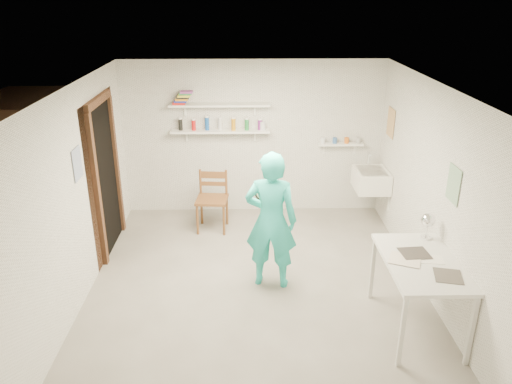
{
  "coord_description": "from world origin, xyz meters",
  "views": [
    {
      "loc": [
        -0.13,
        -5.22,
        3.33
      ],
      "look_at": [
        0.0,
        0.4,
        1.05
      ],
      "focal_mm": 35.0,
      "sensor_mm": 36.0,
      "label": 1
    }
  ],
  "objects_px": {
    "belfast_sink": "(371,180)",
    "desk_lamp": "(428,220)",
    "work_table": "(417,295)",
    "wooden_chair": "(212,200)",
    "man": "(271,221)",
    "wall_clock": "(267,191)"
  },
  "relations": [
    {
      "from": "belfast_sink",
      "to": "desk_lamp",
      "type": "relative_size",
      "value": 3.94
    },
    {
      "from": "work_table",
      "to": "wooden_chair",
      "type": "bearing_deg",
      "value": 133.16
    },
    {
      "from": "man",
      "to": "wall_clock",
      "type": "distance_m",
      "value": 0.36
    },
    {
      "from": "wooden_chair",
      "to": "work_table",
      "type": "height_order",
      "value": "wooden_chair"
    },
    {
      "from": "man",
      "to": "wooden_chair",
      "type": "distance_m",
      "value": 1.73
    },
    {
      "from": "wall_clock",
      "to": "wooden_chair",
      "type": "height_order",
      "value": "wall_clock"
    },
    {
      "from": "wooden_chair",
      "to": "work_table",
      "type": "xyz_separation_m",
      "value": [
        2.26,
        -2.41,
        -0.07
      ]
    },
    {
      "from": "wooden_chair",
      "to": "desk_lamp",
      "type": "height_order",
      "value": "desk_lamp"
    },
    {
      "from": "wall_clock",
      "to": "desk_lamp",
      "type": "relative_size",
      "value": 1.99
    },
    {
      "from": "belfast_sink",
      "to": "desk_lamp",
      "type": "bearing_deg",
      "value": -87.52
    },
    {
      "from": "desk_lamp",
      "to": "man",
      "type": "bearing_deg",
      "value": 165.86
    },
    {
      "from": "wooden_chair",
      "to": "desk_lamp",
      "type": "relative_size",
      "value": 6.29
    },
    {
      "from": "belfast_sink",
      "to": "wooden_chair",
      "type": "distance_m",
      "value": 2.39
    },
    {
      "from": "belfast_sink",
      "to": "wooden_chair",
      "type": "height_order",
      "value": "wooden_chair"
    },
    {
      "from": "man",
      "to": "work_table",
      "type": "distance_m",
      "value": 1.79
    },
    {
      "from": "wooden_chair",
      "to": "wall_clock",
      "type": "bearing_deg",
      "value": -54.62
    },
    {
      "from": "belfast_sink",
      "to": "man",
      "type": "relative_size",
      "value": 0.36
    },
    {
      "from": "work_table",
      "to": "desk_lamp",
      "type": "height_order",
      "value": "desk_lamp"
    },
    {
      "from": "wall_clock",
      "to": "wooden_chair",
      "type": "distance_m",
      "value": 1.62
    },
    {
      "from": "desk_lamp",
      "to": "belfast_sink",
      "type": "bearing_deg",
      "value": 92.48
    },
    {
      "from": "work_table",
      "to": "desk_lamp",
      "type": "bearing_deg",
      "value": 67.58
    },
    {
      "from": "belfast_sink",
      "to": "man",
      "type": "height_order",
      "value": "man"
    }
  ]
}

